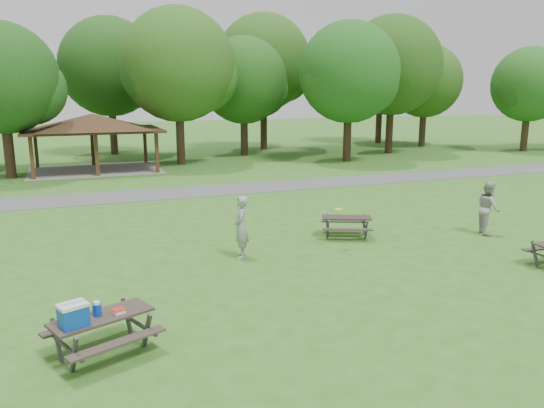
{
  "coord_description": "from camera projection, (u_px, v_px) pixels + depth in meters",
  "views": [
    {
      "loc": [
        -5.64,
        -13.21,
        5.27
      ],
      "look_at": [
        1.0,
        4.0,
        1.3
      ],
      "focal_mm": 35.0,
      "sensor_mm": 36.0,
      "label": 1
    }
  ],
  "objects": [
    {
      "name": "tree_deep_c",
      "position": [
        265.0,
        65.0,
        46.69
      ],
      "size": [
        8.82,
        8.4,
        11.9
      ],
      "color": "#301E15",
      "rests_on": "ground"
    },
    {
      "name": "tree_row_g",
      "position": [
        350.0,
        75.0,
        38.86
      ],
      "size": [
        7.77,
        7.4,
        10.25
      ],
      "color": "black",
      "rests_on": "ground"
    },
    {
      "name": "picnic_table_near",
      "position": [
        93.0,
        321.0,
        10.5
      ],
      "size": [
        2.44,
        2.22,
        1.38
      ],
      "color": "#302722",
      "rests_on": "ground"
    },
    {
      "name": "tree_deep_d",
      "position": [
        382.0,
        72.0,
        52.72
      ],
      "size": [
        8.4,
        8.0,
        11.27
      ],
      "color": "black",
      "rests_on": "ground"
    },
    {
      "name": "frisbee_in_flight",
      "position": [
        339.0,
        209.0,
        17.79
      ],
      "size": [
        0.34,
        0.34,
        0.02
      ],
      "color": "yellow",
      "rests_on": "ground"
    },
    {
      "name": "tree_row_d",
      "position": [
        3.0,
        82.0,
        31.34
      ],
      "size": [
        6.93,
        6.6,
        9.27
      ],
      "color": "black",
      "rests_on": "ground"
    },
    {
      "name": "tree_row_f",
      "position": [
        245.0,
        83.0,
        42.78
      ],
      "size": [
        7.35,
        7.0,
        9.55
      ],
      "color": "#301F15",
      "rests_on": "ground"
    },
    {
      "name": "tree_row_h",
      "position": [
        393.0,
        69.0,
        44.02
      ],
      "size": [
        8.61,
        8.2,
        11.37
      ],
      "color": "black",
      "rests_on": "ground"
    },
    {
      "name": "tree_row_i",
      "position": [
        426.0,
        83.0,
        49.55
      ],
      "size": [
        7.14,
        6.8,
        9.52
      ],
      "color": "#2F2015",
      "rests_on": "ground"
    },
    {
      "name": "pavilion",
      "position": [
        93.0,
        124.0,
        34.98
      ],
      "size": [
        8.6,
        7.01,
        3.76
      ],
      "color": "#3C2516",
      "rests_on": "ground"
    },
    {
      "name": "tree_row_j",
      "position": [
        530.0,
        87.0,
        45.81
      ],
      "size": [
        6.72,
        6.4,
        8.96
      ],
      "color": "black",
      "rests_on": "ground"
    },
    {
      "name": "picnic_table_middle",
      "position": [
        346.0,
        222.0,
        19.35
      ],
      "size": [
        2.21,
        2.03,
        0.77
      ],
      "color": "black",
      "rests_on": "ground"
    },
    {
      "name": "frisbee_catcher",
      "position": [
        488.0,
        208.0,
        19.68
      ],
      "size": [
        1.07,
        1.18,
        1.98
      ],
      "primitive_type": "imported",
      "rotation": [
        0.0,
        0.0,
        1.16
      ],
      "color": "#A7A7A9",
      "rests_on": "ground"
    },
    {
      "name": "asphalt_path",
      "position": [
        186.0,
        192.0,
        27.91
      ],
      "size": [
        120.0,
        3.2,
        0.02
      ],
      "primitive_type": "cube",
      "color": "#4D4D4F",
      "rests_on": "ground"
    },
    {
      "name": "frisbee_thrower",
      "position": [
        241.0,
        227.0,
        16.85
      ],
      "size": [
        0.68,
        0.85,
        2.01
      ],
      "primitive_type": "imported",
      "rotation": [
        0.0,
        0.0,
        -1.88
      ],
      "color": "gray",
      "rests_on": "ground"
    },
    {
      "name": "tree_row_e",
      "position": [
        179.0,
        68.0,
        37.28
      ],
      "size": [
        8.4,
        8.0,
        11.02
      ],
      "color": "#331F16",
      "rests_on": "ground"
    },
    {
      "name": "ground",
      "position": [
        290.0,
        278.0,
        15.14
      ],
      "size": [
        160.0,
        160.0,
        0.0
      ],
      "primitive_type": "plane",
      "color": "#30651D",
      "rests_on": "ground"
    },
    {
      "name": "tree_deep_b",
      "position": [
        111.0,
        70.0,
        43.15
      ],
      "size": [
        8.4,
        8.0,
        11.13
      ],
      "color": "#302115",
      "rests_on": "ground"
    }
  ]
}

